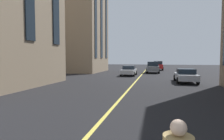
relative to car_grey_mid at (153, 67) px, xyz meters
name	(u,v)px	position (x,y,z in m)	size (l,w,h in m)	color
lane_centre_line	(136,81)	(-12.01, 1.59, -0.96)	(80.00, 0.16, 0.01)	#D8C64C
car_grey_mid	(153,67)	(0.00, 0.00, 0.00)	(4.70, 2.14, 1.88)	slate
car_silver_trailing	(186,75)	(-12.39, -3.31, -0.27)	(4.40, 1.95, 1.37)	#B7BABF
car_red_parked_b	(158,65)	(8.45, -0.90, 0.00)	(4.70, 2.14, 1.88)	#B21E1E
car_silver_near	(129,71)	(-5.81, 3.23, -0.27)	(4.40, 1.95, 1.37)	#B7BABF
building_left_far	(66,23)	(0.57, 15.81, 8.00)	(10.08, 13.58, 17.94)	gray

